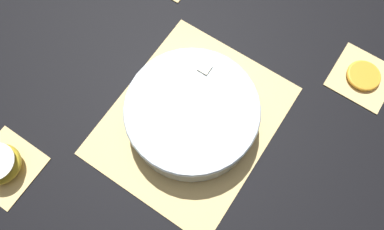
% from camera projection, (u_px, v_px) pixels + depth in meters
% --- Properties ---
extents(ground_plane, '(6.00, 6.00, 0.00)m').
position_uv_depth(ground_plane, '(192.00, 120.00, 0.84)').
color(ground_plane, black).
extents(bamboo_mat_center, '(0.41, 0.34, 0.01)m').
position_uv_depth(bamboo_mat_center, '(192.00, 120.00, 0.84)').
color(bamboo_mat_center, '#D6B775').
rests_on(bamboo_mat_center, ground_plane).
extents(coaster_mat_near_right, '(0.14, 0.14, 0.01)m').
position_uv_depth(coaster_mat_near_right, '(6.00, 167.00, 0.80)').
color(coaster_mat_near_right, '#D6B775').
rests_on(coaster_mat_near_right, ground_plane).
extents(coaster_mat_far_left, '(0.14, 0.14, 0.01)m').
position_uv_depth(coaster_mat_far_left, '(362.00, 77.00, 0.88)').
color(coaster_mat_far_left, '#D6B775').
rests_on(coaster_mat_far_left, ground_plane).
extents(fruit_salad_bowl, '(0.29, 0.29, 0.08)m').
position_uv_depth(fruit_salad_bowl, '(192.00, 113.00, 0.80)').
color(fruit_salad_bowl, silver).
rests_on(fruit_salad_bowl, bamboo_mat_center).
extents(apple_half, '(0.09, 0.09, 0.05)m').
position_uv_depth(apple_half, '(0.00, 164.00, 0.78)').
color(apple_half, gold).
rests_on(apple_half, coaster_mat_near_right).
extents(orange_slice_whole, '(0.08, 0.08, 0.01)m').
position_uv_depth(orange_slice_whole, '(364.00, 76.00, 0.87)').
color(orange_slice_whole, orange).
rests_on(orange_slice_whole, coaster_mat_far_left).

